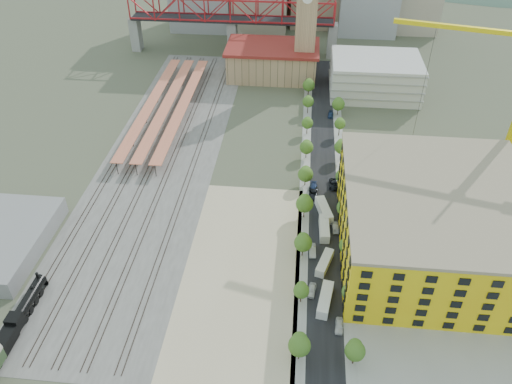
# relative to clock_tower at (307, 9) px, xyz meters

# --- Properties ---
(ground) EXTENTS (400.00, 400.00, 0.00)m
(ground) POSITION_rel_clock_tower_xyz_m (-8.00, -79.99, -28.70)
(ground) COLOR #474C38
(ground) RESTS_ON ground
(ballast_strip) EXTENTS (36.00, 165.00, 0.06)m
(ballast_strip) POSITION_rel_clock_tower_xyz_m (-44.00, -62.49, -28.67)
(ballast_strip) COLOR #605E59
(ballast_strip) RESTS_ON ground
(dirt_lot) EXTENTS (28.00, 67.00, 0.06)m
(dirt_lot) POSITION_rel_clock_tower_xyz_m (-12.00, -111.49, -28.67)
(dirt_lot) COLOR tan
(dirt_lot) RESTS_ON ground
(street_asphalt) EXTENTS (12.00, 170.00, 0.06)m
(street_asphalt) POSITION_rel_clock_tower_xyz_m (8.00, -64.99, -28.67)
(street_asphalt) COLOR black
(street_asphalt) RESTS_ON ground
(sidewalk_west) EXTENTS (3.00, 170.00, 0.04)m
(sidewalk_west) POSITION_rel_clock_tower_xyz_m (2.50, -64.99, -28.68)
(sidewalk_west) COLOR gray
(sidewalk_west) RESTS_ON ground
(sidewalk_east) EXTENTS (3.00, 170.00, 0.04)m
(sidewalk_east) POSITION_rel_clock_tower_xyz_m (13.50, -64.99, -28.68)
(sidewalk_east) COLOR gray
(sidewalk_east) RESTS_ON ground
(construction_pad) EXTENTS (50.00, 90.00, 0.06)m
(construction_pad) POSITION_rel_clock_tower_xyz_m (37.00, -99.99, -28.67)
(construction_pad) COLOR gray
(construction_pad) RESTS_ON ground
(rail_tracks) EXTENTS (26.56, 160.00, 0.18)m
(rail_tracks) POSITION_rel_clock_tower_xyz_m (-45.80, -62.49, -28.55)
(rail_tracks) COLOR #382B23
(rail_tracks) RESTS_ON ground
(platform_canopies) EXTENTS (16.00, 80.00, 4.12)m
(platform_canopies) POSITION_rel_clock_tower_xyz_m (-49.00, -34.99, -24.70)
(platform_canopies) COLOR #DC7354
(platform_canopies) RESTS_ON ground
(station_hall) EXTENTS (38.00, 24.00, 13.10)m
(station_hall) POSITION_rel_clock_tower_xyz_m (-13.00, 2.01, -22.03)
(station_hall) COLOR tan
(station_hall) RESTS_ON ground
(clock_tower) EXTENTS (12.00, 12.00, 52.00)m
(clock_tower) POSITION_rel_clock_tower_xyz_m (0.00, 0.00, 0.00)
(clock_tower) COLOR tan
(clock_tower) RESTS_ON ground
(parking_garage) EXTENTS (34.00, 26.00, 14.00)m
(parking_garage) POSITION_rel_clock_tower_xyz_m (28.00, -9.99, -21.70)
(parking_garage) COLOR silver
(parking_garage) RESTS_ON ground
(truss_bridge) EXTENTS (94.00, 9.60, 25.60)m
(truss_bridge) POSITION_rel_clock_tower_xyz_m (-33.00, 25.01, -9.83)
(truss_bridge) COLOR gray
(truss_bridge) RESTS_ON ground
(construction_building) EXTENTS (44.60, 50.60, 18.80)m
(construction_building) POSITION_rel_clock_tower_xyz_m (34.00, -99.99, -19.29)
(construction_building) COLOR yellow
(construction_building) RESTS_ON ground
(warehouse) EXTENTS (22.00, 32.00, 5.00)m
(warehouse) POSITION_rel_clock_tower_xyz_m (-74.00, -109.99, -26.20)
(warehouse) COLOR gray
(warehouse) RESTS_ON ground
(street_trees) EXTENTS (15.40, 124.40, 8.00)m
(street_trees) POSITION_rel_clock_tower_xyz_m (8.00, -74.99, -28.70)
(street_trees) COLOR #335B1B
(street_trees) RESTS_ON ground
(distant_hills) EXTENTS (647.00, 264.00, 227.00)m
(distant_hills) POSITION_rel_clock_tower_xyz_m (37.28, 180.01, -108.23)
(distant_hills) COLOR #4C6B59
(distant_hills) RESTS_ON ground
(locomotive) EXTENTS (2.86, 22.04, 5.51)m
(locomotive) POSITION_rel_clock_tower_xyz_m (-58.00, -130.43, -26.64)
(locomotive) COLOR black
(locomotive) RESTS_ON ground
(site_trailer_a) EXTENTS (4.11, 9.89, 2.63)m
(site_trailer_a) POSITION_rel_clock_tower_xyz_m (8.00, -119.97, -27.38)
(site_trailer_a) COLOR silver
(site_trailer_a) RESTS_ON ground
(site_trailer_b) EXTENTS (4.73, 8.84, 2.34)m
(site_trailer_b) POSITION_rel_clock_tower_xyz_m (8.00, -108.16, -27.53)
(site_trailer_b) COLOR silver
(site_trailer_b) RESTS_ON ground
(site_trailer_c) EXTENTS (2.79, 9.40, 2.55)m
(site_trailer_c) POSITION_rel_clock_tower_xyz_m (8.00, -95.60, -27.42)
(site_trailer_c) COLOR silver
(site_trailer_c) RESTS_ON ground
(site_trailer_d) EXTENTS (5.05, 10.12, 2.68)m
(site_trailer_d) POSITION_rel_clock_tower_xyz_m (8.00, -87.95, -27.36)
(site_trailer_d) COLOR silver
(site_trailer_d) RESTS_ON ground
(car_0) EXTENTS (2.41, 4.66, 1.52)m
(car_0) POSITION_rel_clock_tower_xyz_m (5.00, -117.00, -27.94)
(car_0) COLOR silver
(car_0) RESTS_ON ground
(car_1) EXTENTS (1.99, 4.94, 1.60)m
(car_1) POSITION_rel_clock_tower_xyz_m (5.00, -103.74, -27.90)
(car_1) COLOR #ABACB1
(car_1) RESTS_ON ground
(car_2) EXTENTS (2.82, 5.78, 1.58)m
(car_2) POSITION_rel_clock_tower_xyz_m (5.00, -79.96, -27.91)
(car_2) COLOR black
(car_2) RESTS_ON ground
(car_3) EXTENTS (2.47, 5.50, 1.56)m
(car_3) POSITION_rel_clock_tower_xyz_m (5.00, -77.52, -27.91)
(car_3) COLOR navy
(car_3) RESTS_ON ground
(car_4) EXTENTS (2.06, 4.48, 1.49)m
(car_4) POSITION_rel_clock_tower_xyz_m (11.00, -126.48, -27.95)
(car_4) COLOR silver
(car_4) RESTS_ON ground
(car_5) EXTENTS (1.81, 4.49, 1.45)m
(car_5) POSITION_rel_clock_tower_xyz_m (11.00, -94.39, -27.97)
(car_5) COLOR gray
(car_5) RESTS_ON ground
(car_6) EXTENTS (2.58, 5.53, 1.53)m
(car_6) POSITION_rel_clock_tower_xyz_m (11.00, -74.84, -27.93)
(car_6) COLOR black
(car_6) RESTS_ON ground
(car_7) EXTENTS (2.34, 4.81, 1.35)m
(car_7) POSITION_rel_clock_tower_xyz_m (11.00, -31.42, -28.02)
(car_7) COLOR navy
(car_7) RESTS_ON ground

